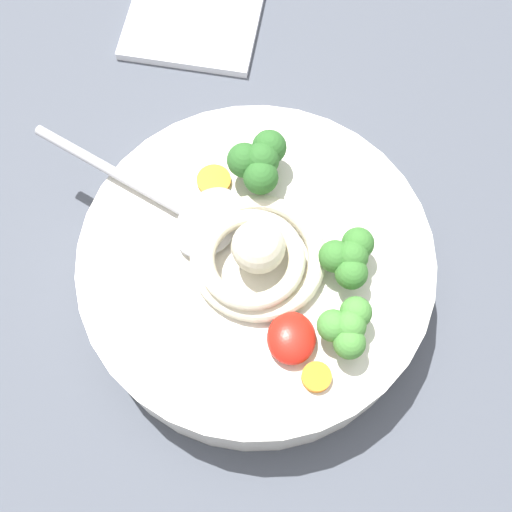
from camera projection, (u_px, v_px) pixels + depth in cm
name	position (u px, v px, depth cm)	size (l,w,h in cm)	color
table_slab	(215.00, 275.00, 54.74)	(100.07, 100.07, 3.81)	#474C56
soup_bowl	(256.00, 270.00, 49.53)	(25.97, 25.97, 6.01)	silver
noodle_pile	(256.00, 255.00, 45.42)	(10.69, 10.48, 4.30)	beige
soup_spoon	(186.00, 213.00, 47.27)	(10.96, 16.83, 1.60)	#B7B7BC
chili_sauce_dollop	(291.00, 338.00, 43.69)	(3.69, 3.32, 1.66)	red
broccoli_floret_left	(349.00, 258.00, 44.42)	(4.45, 3.83, 3.52)	#7A9E60
broccoli_floret_rear	(259.00, 161.00, 46.97)	(4.99, 4.29, 3.94)	#7A9E60
broccoli_floret_near_spoon	(347.00, 327.00, 42.66)	(4.25, 3.66, 3.36)	#7A9E60
carrot_slice_center	(316.00, 377.00, 43.21)	(2.01, 2.01, 0.64)	orange
carrot_slice_right	(220.00, 181.00, 48.87)	(2.57, 2.57, 0.51)	orange
folded_napkin	(197.00, 6.00, 62.78)	(14.38, 12.38, 0.80)	white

